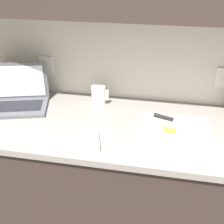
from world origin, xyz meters
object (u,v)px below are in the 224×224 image
Objects in this scene: cutting_board at (175,127)px; measuring_cup at (99,95)px; knife at (171,119)px; laptop at (20,97)px; lemon_half_cut at (170,128)px; paper_towel_roll at (0,77)px.

measuring_cup is (-0.45, 0.18, 0.05)m from cutting_board.
measuring_cup is (-0.43, 0.13, 0.04)m from knife.
laptop reaches higher than lemon_half_cut.
measuring_cup reaches higher than lemon_half_cut.
paper_towel_roll is (-0.19, 0.12, 0.06)m from laptop.
lemon_half_cut reaches higher than cutting_board.
measuring_cup reaches higher than knife.
knife is at bearing 87.93° from lemon_half_cut.
laptop is 0.88m from knife.
cutting_board is 1.46× the size of paper_towel_roll.
measuring_cup is at bearing 158.03° from cutting_board.
cutting_board is at bearing -20.52° from laptop.
laptop reaches higher than measuring_cup.
laptop is 0.89m from lemon_half_cut.
paper_towel_roll is (-1.09, 0.19, 0.11)m from cutting_board.
measuring_cup is at bearing -0.98° from paper_towel_roll.
cutting_board is 0.49m from measuring_cup.
laptop is 5.86× the size of lemon_half_cut.
knife is (-0.02, 0.05, 0.01)m from cutting_board.
knife is 1.08m from paper_towel_roll.
knife is at bearing -7.74° from paper_towel_roll.
paper_towel_roll is at bearing 132.11° from laptop.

